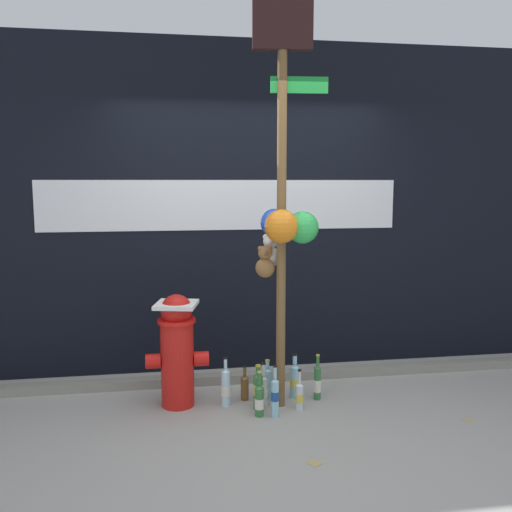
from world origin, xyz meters
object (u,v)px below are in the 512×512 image
object	(u,v)px
memorial_post	(283,197)
bottle_9	(259,400)
bottle_3	(245,387)
bottle_5	(258,390)
bottle_0	(299,395)
bottle_6	(317,382)
bottle_4	(264,389)
bottle_1	(295,380)
bottle_2	(267,383)
fire_hydrant	(177,348)
bottle_7	(275,396)
bottle_8	(226,387)

from	to	relation	value
memorial_post	bottle_9	world-z (taller)	memorial_post
bottle_3	bottle_5	bearing A→B (deg)	-67.99
bottle_0	bottle_6	size ratio (longest dim) A/B	0.85
bottle_3	bottle_4	bearing A→B (deg)	-41.88
bottle_1	bottle_3	size ratio (longest dim) A/B	1.29
bottle_2	bottle_4	distance (m)	0.11
bottle_4	bottle_0	bearing A→B (deg)	-27.69
bottle_4	bottle_1	bearing A→B (deg)	20.70
fire_hydrant	bottle_0	bearing A→B (deg)	-14.19
bottle_0	bottle_7	bearing A→B (deg)	-154.78
bottle_3	bottle_5	world-z (taller)	bottle_5
fire_hydrant	bottle_3	world-z (taller)	fire_hydrant
fire_hydrant	bottle_0	world-z (taller)	fire_hydrant
bottle_2	bottle_8	xyz separation A→B (m)	(-0.35, -0.07, 0.01)
fire_hydrant	bottle_3	bearing A→B (deg)	2.24
bottle_3	bottle_9	size ratio (longest dim) A/B	0.81
bottle_2	bottle_9	xyz separation A→B (m)	(-0.12, -0.30, -0.02)
memorial_post	bottle_0	distance (m)	1.54
bottle_0	memorial_post	bearing A→B (deg)	143.34
memorial_post	bottle_2	bearing A→B (deg)	122.46
bottle_1	bottle_2	distance (m)	0.23
bottle_4	fire_hydrant	bearing A→B (deg)	171.56
bottle_6	bottle_9	size ratio (longest dim) A/B	1.07
bottle_0	bottle_5	xyz separation A→B (m)	(-0.31, 0.06, 0.04)
bottle_5	bottle_6	size ratio (longest dim) A/B	0.94
fire_hydrant	bottle_3	size ratio (longest dim) A/B	3.13
memorial_post	bottle_4	world-z (taller)	memorial_post
memorial_post	bottle_3	xyz separation A→B (m)	(-0.27, 0.17, -1.54)
memorial_post	bottle_1	xyz separation A→B (m)	(0.14, 0.15, -1.50)
bottle_4	bottle_7	bearing A→B (deg)	-78.73
bottle_4	bottle_5	distance (m)	0.10
bottle_4	bottle_9	xyz separation A→B (m)	(-0.07, -0.20, -0.00)
bottle_6	bottle_0	bearing A→B (deg)	-137.73
bottle_6	bottle_8	xyz separation A→B (m)	(-0.75, -0.01, 0.01)
bottle_1	bottle_8	bearing A→B (deg)	-172.41
bottle_1	bottle_7	distance (m)	0.41
bottle_2	bottle_5	bearing A→B (deg)	-121.37
bottle_2	bottle_4	size ratio (longest dim) A/B	0.97
fire_hydrant	bottle_5	world-z (taller)	fire_hydrant
bottle_0	bottle_1	xyz separation A→B (m)	(0.02, 0.24, 0.04)
bottle_6	bottle_5	bearing A→B (deg)	-167.28
bottle_2	bottle_6	world-z (taller)	bottle_6
bottle_2	bottle_8	bearing A→B (deg)	-169.06
bottle_1	bottle_2	world-z (taller)	bottle_1
bottle_1	bottle_5	bearing A→B (deg)	-151.69
bottle_2	bottle_7	xyz separation A→B (m)	(-0.00, -0.33, 0.02)
fire_hydrant	bottle_2	size ratio (longest dim) A/B	2.66
memorial_post	bottle_5	world-z (taller)	memorial_post
bottle_0	bottle_4	distance (m)	0.29
memorial_post	bottle_3	world-z (taller)	memorial_post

